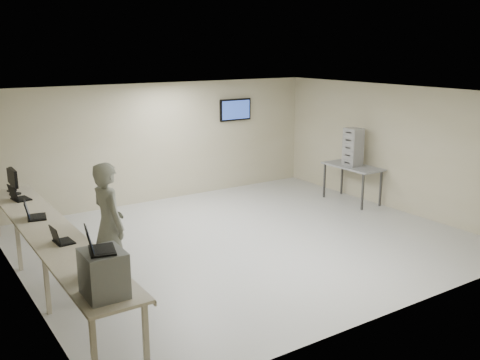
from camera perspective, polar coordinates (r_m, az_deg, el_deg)
room at (r=9.96m, az=0.61°, el=1.32°), size 8.01×7.01×2.81m
workbench at (r=8.65m, az=-19.56°, el=-5.52°), size 0.76×6.00×0.90m
equipment_box at (r=6.18m, az=-14.33°, el=-9.62°), size 0.45×0.51×0.53m
laptop_on_box at (r=6.04m, az=-15.05°, el=-6.78°), size 0.39×0.43×0.29m
laptop_0 at (r=6.77m, az=-15.63°, el=-9.31°), size 0.33×0.40×0.30m
laptop_1 at (r=8.00m, az=-18.65°, el=-5.96°), size 0.29×0.34×0.25m
laptop_2 at (r=9.26m, az=-21.25°, el=-3.39°), size 0.39×0.44×0.31m
laptop_3 at (r=10.48m, az=-22.63°, el=-1.60°), size 0.36×0.41×0.29m
monitor_near at (r=10.86m, az=-22.99°, el=0.09°), size 0.22×0.49×0.49m
monitor_far at (r=11.16m, az=-23.27°, el=0.20°), size 0.19×0.43×0.42m
soldier at (r=8.36m, az=-13.79°, el=-4.70°), size 0.53×0.75×1.95m
side_table at (r=12.90m, az=11.92°, el=1.20°), size 0.68×1.47×0.88m
storage_bins at (r=12.79m, az=11.97°, el=3.46°), size 0.34×0.38×0.89m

